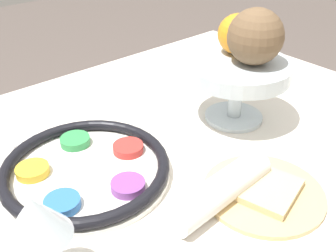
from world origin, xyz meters
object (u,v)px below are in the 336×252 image
Objects in this scene: napkin_roll at (221,190)px; coconut at (255,37)px; orange_fruit at (238,34)px; fruit_stand at (238,74)px; bread_plate at (263,191)px; wine_glass at (36,222)px; seder_plate at (86,169)px.

coconut is at bearing 30.93° from napkin_roll.
orange_fruit is 0.06m from coconut.
fruit_stand is 1.05× the size of napkin_roll.
bread_plate is (-0.14, -0.19, -0.09)m from fruit_stand.
wine_glass is 0.49m from fruit_stand.
seder_plate is 0.39m from orange_fruit.
seder_plate reaches higher than bread_plate.
seder_plate is at bearing 170.58° from coconut.
wine_glass is 0.28m from napkin_roll.
coconut reaches higher than fruit_stand.
seder_plate is 0.23m from napkin_roll.
orange_fruit is 0.42× the size of bread_plate.
wine_glass is 0.72× the size of bread_plate.
fruit_stand is 0.08m from orange_fruit.
coconut is 0.53× the size of napkin_roll.
bread_plate is at bearing -50.02° from seder_plate.
seder_plate is at bearing 173.83° from fruit_stand.
bread_plate is (-0.17, -0.22, -0.16)m from orange_fruit.
wine_glass is at bearing -169.09° from coconut.
wine_glass reaches higher than seder_plate.
orange_fruit is at bearing 38.27° from napkin_roll.
bread_plate is at bearing -12.44° from wine_glass.
fruit_stand is at bearing 13.67° from wine_glass.
coconut is 0.55× the size of bread_plate.
bread_plate is (0.33, -0.07, -0.10)m from wine_glass.
coconut is at bearing -9.42° from seder_plate.
wine_glass is 1.74× the size of orange_fruit.
coconut reaches higher than bread_plate.
napkin_roll is at bearing -141.73° from orange_fruit.
coconut is 0.30m from napkin_roll.
fruit_stand is at bearing -131.36° from orange_fruit.
wine_glass reaches higher than fruit_stand.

